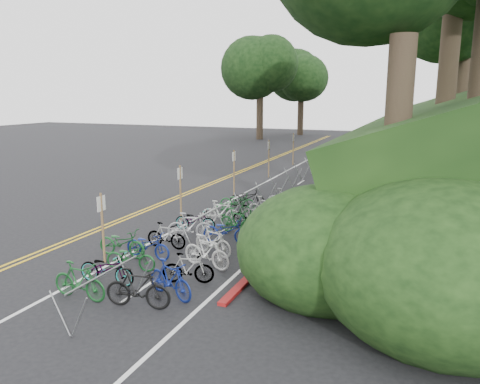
% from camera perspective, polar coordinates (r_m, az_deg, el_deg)
% --- Properties ---
extents(ground, '(120.00, 120.00, 0.00)m').
position_cam_1_polar(ground, '(17.15, -17.17, -7.39)').
color(ground, black).
rests_on(ground, ground).
extents(road_markings, '(7.47, 80.00, 0.01)m').
position_cam_1_polar(road_markings, '(25.18, -1.46, -0.73)').
color(road_markings, gold).
rests_on(road_markings, ground).
extents(red_curb, '(0.25, 28.00, 0.10)m').
position_cam_1_polar(red_curb, '(25.48, 10.79, -0.69)').
color(red_curb, maroon).
rests_on(red_curb, ground).
extents(embankment, '(14.30, 48.14, 9.11)m').
position_cam_1_polar(embankment, '(31.70, 26.62, 5.32)').
color(embankment, black).
rests_on(embankment, ground).
extents(bike_rack_front, '(1.10, 2.78, 1.09)m').
position_cam_1_polar(bike_rack_front, '(12.51, -16.16, -10.72)').
color(bike_rack_front, gray).
rests_on(bike_rack_front, ground).
extents(bike_racks_rest, '(1.14, 23.00, 1.17)m').
position_cam_1_polar(bike_racks_rest, '(26.90, 5.64, 1.88)').
color(bike_racks_rest, gray).
rests_on(bike_racks_rest, ground).
extents(signpost_near, '(0.08, 0.40, 2.36)m').
position_cam_1_polar(signpost_near, '(15.99, -16.43, -3.65)').
color(signpost_near, brown).
rests_on(signpost_near, ground).
extents(signposts_rest, '(0.08, 18.40, 2.50)m').
position_cam_1_polar(signposts_rest, '(28.50, 1.60, 3.67)').
color(signposts_rest, brown).
rests_on(signposts_rest, ground).
extents(bike_front, '(0.69, 1.88, 0.98)m').
position_cam_1_polar(bike_front, '(16.65, -14.20, -6.02)').
color(bike_front, '#144C1E').
rests_on(bike_front, ground).
extents(bike_valet, '(3.39, 13.59, 1.09)m').
position_cam_1_polar(bike_valet, '(17.75, -3.82, -4.54)').
color(bike_valet, '#144C1E').
rests_on(bike_valet, ground).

